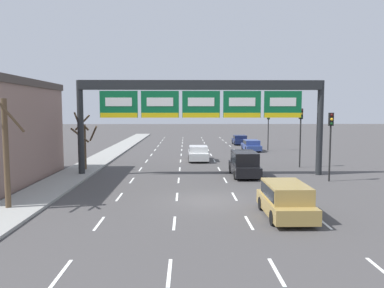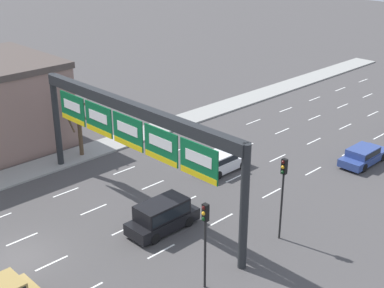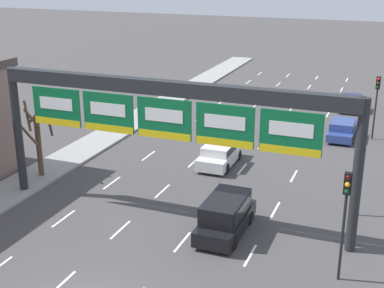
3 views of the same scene
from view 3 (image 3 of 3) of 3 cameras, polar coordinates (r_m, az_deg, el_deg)
lane_dashes at (r=32.38m, az=1.32°, el=-3.80°), size 10.02×67.00×0.01m
sign_gantry at (r=25.73m, az=-2.75°, el=3.71°), size 18.57×0.70×7.16m
car_white at (r=34.40m, az=2.97°, el=-1.04°), size 1.92×4.39×1.46m
car_blue at (r=41.30m, az=15.76°, el=1.62°), size 1.84×4.70×1.34m
car_navy at (r=49.23m, az=16.59°, el=4.30°), size 1.91×3.94×1.36m
suv_black at (r=25.92m, az=3.61°, el=-7.43°), size 1.88×4.51×1.86m
traffic_light_near_gantry at (r=22.07m, az=16.06°, el=-6.28°), size 0.30×0.35×4.77m
traffic_light_mid_block at (r=27.91m, az=17.23°, el=-0.58°), size 0.30×0.35×5.08m
traffic_light_far_end at (r=40.92m, az=19.12°, el=4.96°), size 0.30×0.35×4.70m
tree_bare_closest at (r=33.13m, az=-16.12°, el=0.52°), size 2.06×2.08×4.64m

